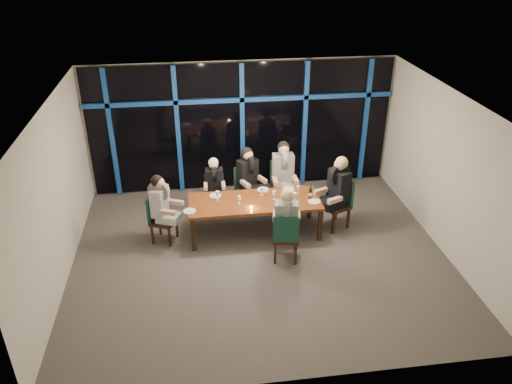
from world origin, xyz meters
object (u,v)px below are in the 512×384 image
Objects in this scene: diner_far_right at (283,166)px; wine_bottle at (310,194)px; dining_table at (255,204)px; chair_end_left at (159,216)px; chair_far_mid at (247,186)px; chair_far_right at (282,182)px; diner_end_right at (338,183)px; diner_near_mid at (287,214)px; water_pitcher at (293,197)px; diner_end_left at (161,199)px; chair_far_left at (215,192)px; chair_near_mid at (286,235)px; chair_end_right at (340,200)px; diner_far_mid at (248,171)px; diner_far_left at (214,179)px.

diner_far_right is 1.08m from wine_bottle.
chair_end_left reaches higher than dining_table.
chair_end_left is at bearing -175.46° from chair_far_mid.
chair_far_right is 1.02× the size of diner_end_right.
diner_near_mid reaches higher than wine_bottle.
chair_end_left is at bearing -10.73° from diner_near_mid.
diner_end_right is 1.57m from diner_near_mid.
diner_end_left is at bearing -178.54° from water_pitcher.
diner_end_right is at bearing -19.22° from chair_far_left.
dining_table is at bearing 176.27° from wine_bottle.
diner_far_right reaches higher than chair_near_mid.
diner_near_mid reaches higher than diner_end_left.
chair_end_right is 1.06m from water_pitcher.
wine_bottle is at bearing -66.92° from diner_far_mid.
diner_far_mid is 0.94× the size of diner_end_right.
diner_far_mid is at bearing 7.43° from diner_far_left.
chair_end_left is at bearing -160.90° from diner_far_right.
wine_bottle is at bearing -72.52° from chair_far_right.
dining_table is 0.98m from diner_far_mid.
diner_near_mid reaches higher than chair_end_left.
diner_far_mid reaches higher than chair_end_left.
diner_far_right is at bearing 1.32° from chair_far_left.
chair_far_left is at bearing 151.19° from wine_bottle.
chair_far_mid is at bearing -36.70° from diner_end_left.
diner_near_mid is (0.45, -0.95, 0.29)m from dining_table.
diner_near_mid is 3.24× the size of wine_bottle.
diner_far_right is (-1.01, 0.87, 0.42)m from chair_end_right.
dining_table is 13.13× the size of water_pitcher.
chair_far_right is 1.09× the size of chair_end_left.
diner_far_right is at bearing -87.49° from diner_near_mid.
diner_far_left is 0.75m from diner_far_mid.
chair_end_left is 0.94× the size of diner_end_right.
diner_end_right is (2.42, -0.92, 0.52)m from chair_far_left.
wine_bottle is (1.10, -0.07, 0.19)m from dining_table.
water_pitcher is at bearing -70.03° from diner_end_left.
diner_near_mid reaches higher than chair_far_mid.
water_pitcher is at bearing -80.34° from chair_far_mid.
chair_near_mid is 2.48m from diner_end_left.
diner_end_left is 0.92× the size of diner_end_right.
diner_near_mid is at bearing -55.09° from diner_far_left.
diner_end_left is (-1.80, -0.98, -0.02)m from diner_far_mid.
dining_table is at bearing -53.06° from diner_near_mid.
chair_far_left is at bearing 179.26° from diner_far_right.
chair_far_right is 0.84m from diner_far_mid.
chair_near_mid is 0.41m from diner_near_mid.
wine_bottle is at bearing -27.26° from chair_far_left.
diner_end_right reaches higher than dining_table.
chair_far_right is at bearing -18.06° from diner_far_mid.
diner_far_mid is at bearing -65.00° from diner_near_mid.
chair_end_left is 1.46m from diner_far_left.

